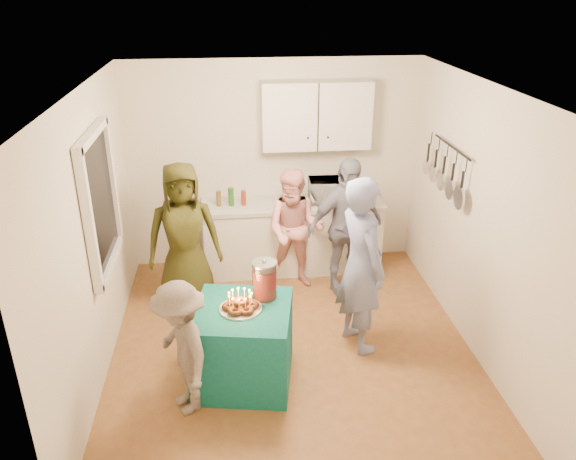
{
  "coord_description": "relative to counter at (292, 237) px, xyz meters",
  "views": [
    {
      "loc": [
        -0.55,
        -4.7,
        3.45
      ],
      "look_at": [
        0.0,
        0.35,
        1.15
      ],
      "focal_mm": 35.0,
      "sensor_mm": 36.0,
      "label": 1
    }
  ],
  "objects": [
    {
      "name": "upper_cabinet",
      "position": [
        0.3,
        0.15,
        1.52
      ],
      "size": [
        1.3,
        0.3,
        0.8
      ],
      "primitive_type": "cube",
      "color": "white",
      "rests_on": "back_wall"
    },
    {
      "name": "right_wall",
      "position": [
        1.6,
        -1.7,
        0.87
      ],
      "size": [
        4.0,
        4.0,
        0.0
      ],
      "primitive_type": "plane",
      "color": "silver",
      "rests_on": "floor"
    },
    {
      "name": "window_night",
      "position": [
        -1.97,
        -1.4,
        1.12
      ],
      "size": [
        0.04,
        1.0,
        1.2
      ],
      "primitive_type": "cube",
      "color": "black",
      "rests_on": "left_wall"
    },
    {
      "name": "woman_back_center",
      "position": [
        -0.02,
        -0.43,
        0.3
      ],
      "size": [
        0.83,
        0.72,
        1.46
      ],
      "primitive_type": "imported",
      "rotation": [
        0.0,
        0.0,
        -0.27
      ],
      "color": "pink",
      "rests_on": "floor"
    },
    {
      "name": "floor",
      "position": [
        -0.2,
        -1.7,
        -0.43
      ],
      "size": [
        4.0,
        4.0,
        0.0
      ],
      "primitive_type": "plane",
      "color": "brown",
      "rests_on": "ground"
    },
    {
      "name": "countertop",
      "position": [
        0.0,
        -0.0,
        0.46
      ],
      "size": [
        2.24,
        0.62,
        0.05
      ],
      "primitive_type": "cube",
      "color": "beige",
      "rests_on": "counter"
    },
    {
      "name": "back_wall",
      "position": [
        -0.2,
        0.3,
        0.87
      ],
      "size": [
        3.6,
        3.6,
        0.0
      ],
      "primitive_type": "plane",
      "color": "silver",
      "rests_on": "floor"
    },
    {
      "name": "man_birthday",
      "position": [
        0.47,
        -1.71,
        0.47
      ],
      "size": [
        0.63,
        0.77,
        1.8
      ],
      "primitive_type": "imported",
      "rotation": [
        0.0,
        0.0,
        1.92
      ],
      "color": "#838EBF",
      "rests_on": "floor"
    },
    {
      "name": "woman_back_left",
      "position": [
        -1.29,
        -0.69,
        0.41
      ],
      "size": [
        0.89,
        0.65,
        1.67
      ],
      "primitive_type": "imported",
      "rotation": [
        0.0,
        0.0,
        0.15
      ],
      "color": "#595919",
      "rests_on": "floor"
    },
    {
      "name": "donut_cake",
      "position": [
        -0.71,
        -2.15,
        0.42
      ],
      "size": [
        0.38,
        0.38,
        0.18
      ],
      "primitive_type": null,
      "color": "#381C0C",
      "rests_on": "party_table"
    },
    {
      "name": "punch_jar",
      "position": [
        -0.48,
        -1.96,
        0.5
      ],
      "size": [
        0.22,
        0.22,
        0.34
      ],
      "primitive_type": "cylinder",
      "color": "#B60E0E",
      "rests_on": "party_table"
    },
    {
      "name": "ceiling",
      "position": [
        -0.2,
        -1.7,
        2.17
      ],
      "size": [
        4.0,
        4.0,
        0.0
      ],
      "primitive_type": "plane",
      "color": "white",
      "rests_on": "floor"
    },
    {
      "name": "counter",
      "position": [
        0.0,
        0.0,
        0.0
      ],
      "size": [
        2.2,
        0.58,
        0.86
      ],
      "primitive_type": "cube",
      "color": "white",
      "rests_on": "floor"
    },
    {
      "name": "party_table",
      "position": [
        -0.7,
        -2.14,
        -0.05
      ],
      "size": [
        0.98,
        0.98,
        0.76
      ],
      "primitive_type": "cube",
      "rotation": [
        0.0,
        0.0,
        -0.17
      ],
      "color": "#0E5E57",
      "rests_on": "floor"
    },
    {
      "name": "left_wall",
      "position": [
        -2.0,
        -1.7,
        0.87
      ],
      "size": [
        4.0,
        4.0,
        0.0
      ],
      "primitive_type": "plane",
      "color": "silver",
      "rests_on": "floor"
    },
    {
      "name": "child_near_left",
      "position": [
        -1.22,
        -2.48,
        0.19
      ],
      "size": [
        0.74,
        0.91,
        1.23
      ],
      "primitive_type": "imported",
      "rotation": [
        0.0,
        0.0,
        -1.17
      ],
      "color": "#60544D",
      "rests_on": "floor"
    },
    {
      "name": "microwave",
      "position": [
        0.46,
        0.0,
        0.62
      ],
      "size": [
        0.52,
        0.36,
        0.28
      ],
      "primitive_type": "imported",
      "rotation": [
        0.0,
        0.0,
        -0.04
      ],
      "color": "white",
      "rests_on": "countertop"
    },
    {
      "name": "woman_back_right",
      "position": [
        0.55,
        -0.6,
        0.39
      ],
      "size": [
        1.04,
        0.69,
        1.64
      ],
      "primitive_type": "imported",
      "rotation": [
        0.0,
        0.0,
        0.33
      ],
      "color": "#0F1234",
      "rests_on": "floor"
    },
    {
      "name": "pot_rack",
      "position": [
        1.52,
        -1.0,
        1.17
      ],
      "size": [
        0.12,
        1.0,
        0.6
      ],
      "primitive_type": "cube",
      "color": "black",
      "rests_on": "right_wall"
    }
  ]
}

